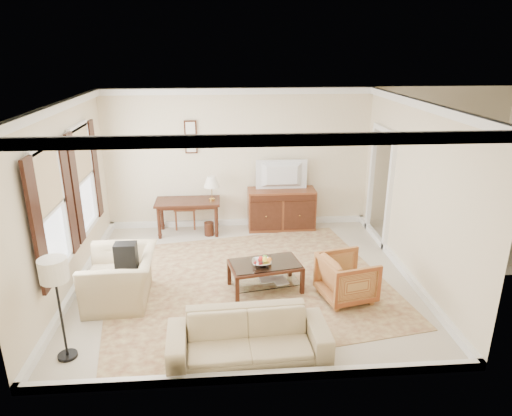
{
  "coord_description": "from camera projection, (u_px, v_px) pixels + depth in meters",
  "views": [
    {
      "loc": [
        -0.34,
        -6.77,
        3.69
      ],
      "look_at": [
        0.2,
        0.3,
        1.15
      ],
      "focal_mm": 32.0,
      "sensor_mm": 36.0,
      "label": 1
    }
  ],
  "objects": [
    {
      "name": "room_shell",
      "position": [
        244.0,
        132.0,
        6.79
      ],
      "size": [
        5.51,
        5.01,
        2.91
      ],
      "color": "beige",
      "rests_on": "ground"
    },
    {
      "name": "annex_bedroom",
      "position": [
        471.0,
        227.0,
        8.92
      ],
      "size": [
        3.0,
        2.7,
        2.9
      ],
      "color": "beige",
      "rests_on": "ground"
    },
    {
      "name": "window_front",
      "position": [
        51.0,
        211.0,
        6.25
      ],
      "size": [
        0.12,
        1.56,
        1.8
      ],
      "primitive_type": null,
      "color": "#CCB284",
      "rests_on": "room_shell"
    },
    {
      "name": "window_rear",
      "position": [
        84.0,
        178.0,
        7.75
      ],
      "size": [
        0.12,
        1.56,
        1.8
      ],
      "primitive_type": null,
      "color": "#CCB284",
      "rests_on": "room_shell"
    },
    {
      "name": "doorway",
      "position": [
        380.0,
        188.0,
        8.87
      ],
      "size": [
        0.1,
        1.12,
        2.25
      ],
      "primitive_type": null,
      "color": "white",
      "rests_on": "room_shell"
    },
    {
      "name": "rug",
      "position": [
        247.0,
        283.0,
        7.48
      ],
      "size": [
        5.05,
        4.53,
        0.01
      ],
      "primitive_type": "cube",
      "rotation": [
        0.0,
        0.0,
        0.17
      ],
      "color": "brown",
      "rests_on": "room_shell"
    },
    {
      "name": "writing_desk",
      "position": [
        188.0,
        206.0,
        9.3
      ],
      "size": [
        1.3,
        0.65,
        0.71
      ],
      "color": "#3C1C11",
      "rests_on": "room_shell"
    },
    {
      "name": "desk_chair",
      "position": [
        185.0,
        204.0,
        9.64
      ],
      "size": [
        0.49,
        0.49,
        1.05
      ],
      "primitive_type": null,
      "rotation": [
        0.0,
        0.0,
        0.09
      ],
      "color": "brown",
      "rests_on": "room_shell"
    },
    {
      "name": "desk_lamp",
      "position": [
        212.0,
        188.0,
        9.21
      ],
      "size": [
        0.32,
        0.32,
        0.5
      ],
      "primitive_type": null,
      "color": "silver",
      "rests_on": "writing_desk"
    },
    {
      "name": "framed_prints",
      "position": [
        191.0,
        137.0,
        9.22
      ],
      "size": [
        0.25,
        0.04,
        0.68
      ],
      "primitive_type": null,
      "color": "#3C1C11",
      "rests_on": "room_shell"
    },
    {
      "name": "sideboard",
      "position": [
        281.0,
        209.0,
        9.61
      ],
      "size": [
        1.4,
        0.54,
        0.86
      ],
      "primitive_type": "cube",
      "color": "brown",
      "rests_on": "room_shell"
    },
    {
      "name": "tv",
      "position": [
        282.0,
        166.0,
        9.28
      ],
      "size": [
        1.01,
        0.58,
        0.13
      ],
      "primitive_type": "imported",
      "rotation": [
        0.0,
        0.0,
        3.14
      ],
      "color": "black",
      "rests_on": "sideboard"
    },
    {
      "name": "coffee_table",
      "position": [
        265.0,
        269.0,
        7.19
      ],
      "size": [
        1.2,
        0.84,
        0.47
      ],
      "rotation": [
        0.0,
        0.0,
        0.19
      ],
      "color": "#3C1C11",
      "rests_on": "room_shell"
    },
    {
      "name": "fruit_bowl",
      "position": [
        262.0,
        262.0,
        7.06
      ],
      "size": [
        0.42,
        0.42,
        0.1
      ],
      "primitive_type": "imported",
      "color": "silver",
      "rests_on": "coffee_table"
    },
    {
      "name": "book_a",
      "position": [
        259.0,
        279.0,
        7.24
      ],
      "size": [
        0.28,
        0.08,
        0.38
      ],
      "primitive_type": "imported",
      "rotation": [
        0.0,
        0.0,
        0.15
      ],
      "color": "brown",
      "rests_on": "coffee_table"
    },
    {
      "name": "book_b",
      "position": [
        274.0,
        281.0,
        7.19
      ],
      "size": [
        0.28,
        0.09,
        0.38
      ],
      "primitive_type": "imported",
      "rotation": [
        0.0,
        0.0,
        0.23
      ],
      "color": "brown",
      "rests_on": "coffee_table"
    },
    {
      "name": "striped_armchair",
      "position": [
        347.0,
        276.0,
        6.92
      ],
      "size": [
        0.86,
        0.89,
        0.77
      ],
      "primitive_type": "imported",
      "rotation": [
        0.0,
        0.0,
        1.8
      ],
      "color": "brown",
      "rests_on": "room_shell"
    },
    {
      "name": "club_armchair",
      "position": [
        120.0,
        270.0,
        6.84
      ],
      "size": [
        0.8,
        1.2,
        1.02
      ],
      "primitive_type": "imported",
      "rotation": [
        0.0,
        0.0,
        -1.54
      ],
      "color": "tan",
      "rests_on": "room_shell"
    },
    {
      "name": "backpack",
      "position": [
        126.0,
        255.0,
        6.75
      ],
      "size": [
        0.25,
        0.34,
        0.4
      ],
      "primitive_type": "cube",
      "rotation": [
        0.0,
        0.0,
        -1.66
      ],
      "color": "black",
      "rests_on": "club_armchair"
    },
    {
      "name": "sofa",
      "position": [
        248.0,
        330.0,
        5.59
      ],
      "size": [
        2.01,
        0.68,
        0.78
      ],
      "primitive_type": "imported",
      "rotation": [
        0.0,
        0.0,
        0.05
      ],
      "color": "tan",
      "rests_on": "room_shell"
    },
    {
      "name": "floor_lamp",
      "position": [
        55.0,
        277.0,
        5.35
      ],
      "size": [
        0.34,
        0.34,
        1.36
      ],
      "color": "black",
      "rests_on": "room_shell"
    }
  ]
}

